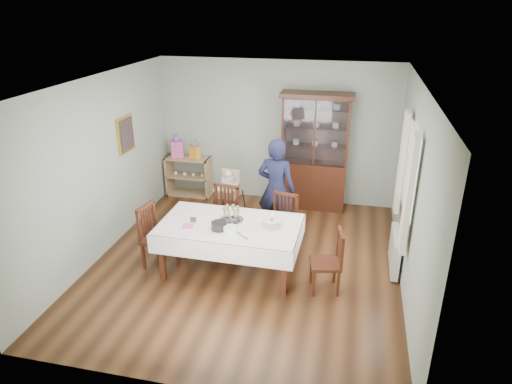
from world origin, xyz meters
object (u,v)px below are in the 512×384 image
(gift_bag_pink, at_px, (177,147))
(chair_end_right, at_px, (326,273))
(birthday_cake, at_px, (272,224))
(sideboard, at_px, (189,176))
(chair_far_right, at_px, (281,236))
(champagne_tray, at_px, (231,217))
(china_cabinet, at_px, (315,150))
(chair_end_left, at_px, (159,249))
(high_chair, at_px, (229,203))
(dining_table, at_px, (230,247))
(gift_bag_orange, at_px, (195,151))
(chair_far_left, at_px, (222,229))
(woman, at_px, (276,189))

(gift_bag_pink, bearing_deg, chair_end_right, -40.38)
(chair_end_right, xyz_separation_m, birthday_cake, (-0.80, 0.21, 0.55))
(sideboard, bearing_deg, chair_far_right, -40.37)
(champagne_tray, bearing_deg, china_cabinet, 68.95)
(chair_end_left, relative_size, chair_end_right, 1.08)
(high_chair, bearing_deg, dining_table, -66.05)
(high_chair, relative_size, gift_bag_orange, 2.93)
(sideboard, relative_size, chair_end_left, 0.94)
(gift_bag_orange, bearing_deg, chair_end_right, -43.82)
(chair_far_right, distance_m, champagne_tray, 1.01)
(chair_far_right, relative_size, birthday_cake, 3.16)
(china_cabinet, distance_m, chair_far_left, 2.38)
(china_cabinet, relative_size, woman, 1.28)
(chair_end_left, distance_m, chair_end_right, 2.46)
(dining_table, distance_m, chair_end_left, 1.08)
(china_cabinet, xyz_separation_m, chair_end_left, (-1.99, -2.63, -0.84))
(sideboard, height_order, high_chair, high_chair)
(chair_end_left, xyz_separation_m, woman, (1.52, 1.29, 0.57))
(dining_table, relative_size, birthday_cake, 6.73)
(woman, bearing_deg, gift_bag_orange, -27.42)
(china_cabinet, bearing_deg, woman, -109.46)
(chair_end_right, bearing_deg, chair_end_left, -103.54)
(dining_table, relative_size, gift_bag_pink, 4.64)
(chair_far_left, relative_size, gift_bag_orange, 2.90)
(chair_far_right, height_order, chair_end_left, chair_end_left)
(china_cabinet, height_order, chair_end_right, china_cabinet)
(chair_end_right, height_order, birthday_cake, birthday_cake)
(sideboard, height_order, chair_end_right, chair_end_right)
(high_chair, bearing_deg, chair_end_left, -104.79)
(china_cabinet, xyz_separation_m, woman, (-0.47, -1.34, -0.27))
(chair_far_right, height_order, birthday_cake, birthday_cake)
(chair_end_left, relative_size, woman, 0.56)
(gift_bag_pink, bearing_deg, chair_far_right, -37.61)
(chair_far_right, height_order, chair_end_right, chair_far_right)
(sideboard, height_order, champagne_tray, champagne_tray)
(sideboard, relative_size, high_chair, 0.89)
(woman, xyz_separation_m, champagne_tray, (-0.46, -1.07, -0.03))
(birthday_cake, relative_size, gift_bag_orange, 0.87)
(chair_far_left, distance_m, chair_far_right, 0.95)
(sideboard, height_order, chair_end_left, chair_end_left)
(sideboard, relative_size, gift_bag_pink, 2.07)
(sideboard, xyz_separation_m, gift_bag_orange, (0.16, -0.02, 0.55))
(high_chair, bearing_deg, woman, -9.52)
(dining_table, xyz_separation_m, chair_end_right, (1.40, -0.18, -0.12))
(china_cabinet, distance_m, gift_bag_orange, 2.35)
(gift_bag_orange, bearing_deg, china_cabinet, -0.04)
(chair_end_left, bearing_deg, gift_bag_pink, 26.13)
(chair_far_left, xyz_separation_m, birthday_cake, (0.92, -0.63, 0.52))
(dining_table, distance_m, champagne_tray, 0.45)
(china_cabinet, height_order, chair_end_left, china_cabinet)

